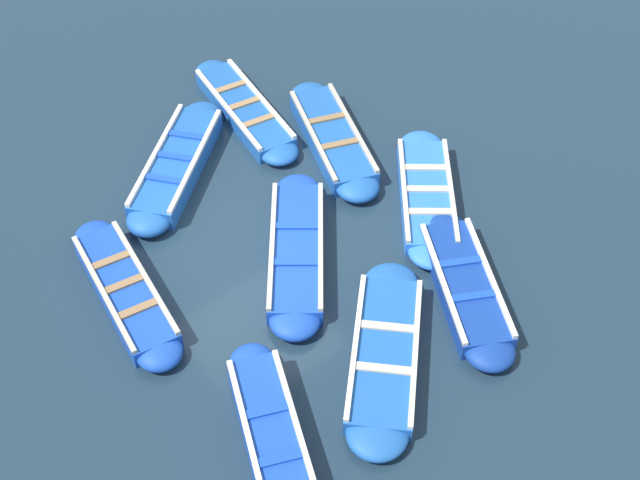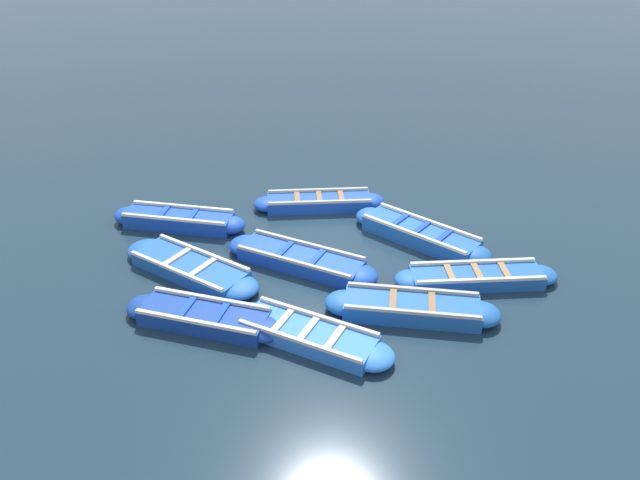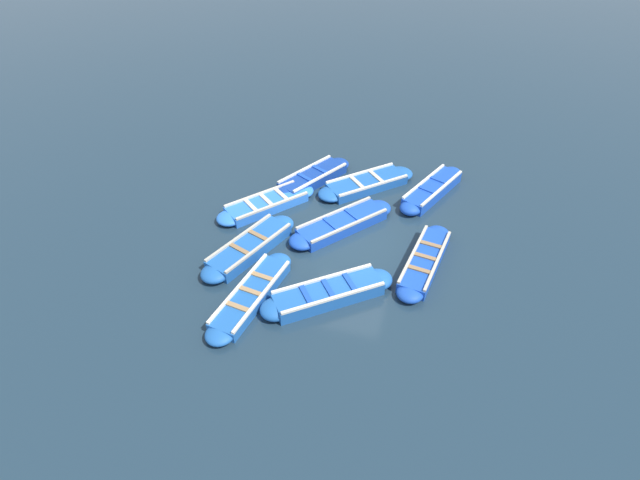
# 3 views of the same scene
# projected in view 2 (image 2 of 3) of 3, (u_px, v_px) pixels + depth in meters

# --- Properties ---
(ground_plane) EXTENTS (120.00, 120.00, 0.00)m
(ground_plane) POSITION_uv_depth(u_px,v_px,m) (326.00, 252.00, 15.01)
(ground_plane) COLOR #1C303F
(boat_inner_gap) EXTENTS (3.22, 3.32, 0.37)m
(boat_inner_gap) POSITION_uv_depth(u_px,v_px,m) (190.00, 268.00, 14.15)
(boat_inner_gap) COLOR #1E59AD
(boat_inner_gap) RESTS_ON ground
(boat_end_of_row) EXTENTS (3.26, 2.91, 0.37)m
(boat_end_of_row) POSITION_uv_depth(u_px,v_px,m) (308.00, 335.00, 12.14)
(boat_end_of_row) COLOR blue
(boat_end_of_row) RESTS_ON ground
(boat_drifting) EXTENTS (3.44, 3.02, 0.40)m
(boat_drifting) POSITION_uv_depth(u_px,v_px,m) (301.00, 260.00, 14.41)
(boat_drifting) COLOR #1947B7
(boat_drifting) RESTS_ON ground
(boat_near_quay) EXTENTS (3.73, 1.33, 0.36)m
(boat_near_quay) POSITION_uv_depth(u_px,v_px,m) (476.00, 277.00, 13.83)
(boat_near_quay) COLOR #1E59AD
(boat_near_quay) RESTS_ON ground
(boat_outer_left) EXTENTS (3.39, 2.37, 0.40)m
(boat_outer_left) POSITION_uv_depth(u_px,v_px,m) (204.00, 317.00, 12.59)
(boat_outer_left) COLOR navy
(boat_outer_left) RESTS_ON ground
(boat_stern_in) EXTENTS (3.66, 2.06, 0.42)m
(boat_stern_in) POSITION_uv_depth(u_px,v_px,m) (412.00, 308.00, 12.83)
(boat_stern_in) COLOR #1E59AD
(boat_stern_in) RESTS_ON ground
(boat_broadside) EXTENTS (3.48, 2.05, 0.44)m
(boat_broadside) POSITION_uv_depth(u_px,v_px,m) (179.00, 220.00, 15.96)
(boat_broadside) COLOR #1947B7
(boat_broadside) RESTS_ON ground
(boat_far_corner) EXTENTS (3.60, 1.30, 0.39)m
(boat_far_corner) POSITION_uv_depth(u_px,v_px,m) (319.00, 202.00, 16.85)
(boat_far_corner) COLOR #1947B7
(boat_far_corner) RESTS_ON ground
(boat_tucked) EXTENTS (2.91, 3.43, 0.44)m
(boat_tucked) POSITION_uv_depth(u_px,v_px,m) (420.00, 235.00, 15.32)
(boat_tucked) COLOR #1E59AD
(boat_tucked) RESTS_ON ground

